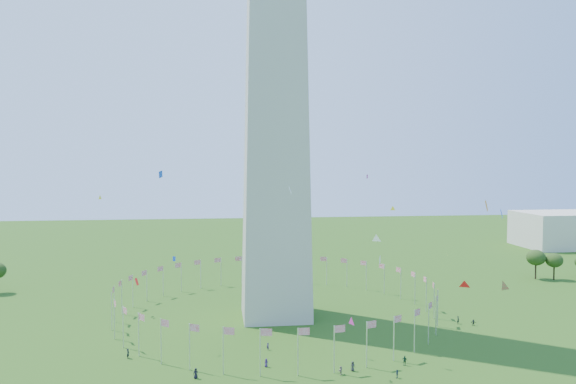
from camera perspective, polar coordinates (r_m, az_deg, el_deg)
The scene contains 4 objects.
flag_ring at distance 145.70m, azimuth -1.25°, elevation -10.82°, with size 80.24×80.24×9.00m.
gov_building_east_a at distance 293.18m, azimuth 27.10°, elevation -3.40°, with size 50.00×30.00×16.00m, color beige.
crowd at distance 103.97m, azimuth 3.55°, elevation -18.77°, with size 97.91×77.12×1.97m.
kites_aloft at distance 117.62m, azimuth 8.45°, elevation -6.42°, with size 99.56×83.94×33.43m.
Camera 1 is at (-14.44, -90.65, 39.70)m, focal length 35.00 mm.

